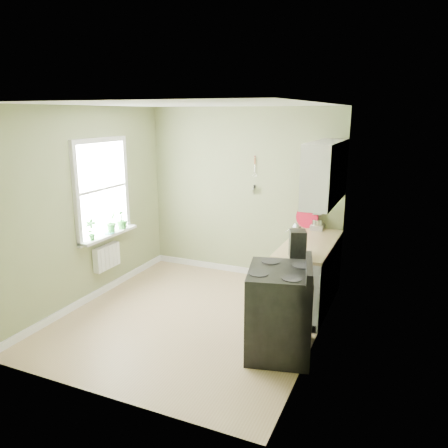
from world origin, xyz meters
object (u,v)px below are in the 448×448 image
at_px(kettle, 296,231).
at_px(coffee_maker, 297,245).
at_px(stand_mixer, 319,219).
at_px(stove, 280,311).

height_order(kettle, coffee_maker, coffee_maker).
bearing_deg(kettle, stand_mixer, 72.71).
xyz_separation_m(kettle, coffee_maker, (0.23, -0.83, 0.06)).
bearing_deg(stand_mixer, coffee_maker, -88.35).
distance_m(stove, coffee_maker, 0.88).
height_order(stand_mixer, kettle, stand_mixer).
bearing_deg(stove, kettle, 98.69).
bearing_deg(coffee_maker, stand_mixer, 91.65).
bearing_deg(coffee_maker, kettle, 105.73).
height_order(stove, stand_mixer, stand_mixer).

